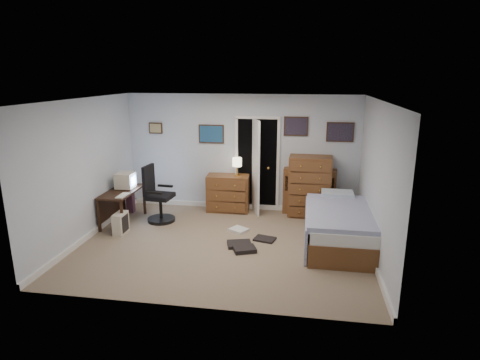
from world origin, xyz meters
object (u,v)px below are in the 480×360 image
object	(u,v)px
computer_desk	(118,198)
low_dresser	(228,193)
tall_dresser	(310,186)
bed	(338,225)
office_chair	(157,200)

from	to	relation	value
computer_desk	low_dresser	world-z (taller)	low_dresser
tall_dresser	computer_desk	bearing A→B (deg)	-163.14
computer_desk	bed	world-z (taller)	bed
computer_desk	tall_dresser	world-z (taller)	tall_dresser
low_dresser	tall_dresser	size ratio (longest dim) A/B	0.70
computer_desk	bed	distance (m)	4.28
tall_dresser	office_chair	bearing A→B (deg)	-163.13
computer_desk	office_chair	xyz separation A→B (m)	(0.74, 0.20, -0.07)
office_chair	bed	world-z (taller)	office_chair
low_dresser	tall_dresser	xyz separation A→B (m)	(1.74, -0.02, 0.24)
office_chair	low_dresser	bearing A→B (deg)	38.66
computer_desk	tall_dresser	bearing A→B (deg)	14.84
low_dresser	tall_dresser	distance (m)	1.75
tall_dresser	bed	bearing A→B (deg)	-68.12
bed	office_chair	bearing A→B (deg)	171.48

